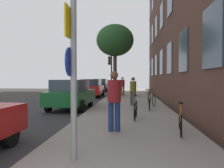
% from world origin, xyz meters
% --- Properties ---
extents(ground_plane, '(41.80, 41.80, 0.00)m').
position_xyz_m(ground_plane, '(-2.40, 15.00, 0.00)').
color(ground_plane, '#332D28').
extents(road_asphalt, '(7.00, 38.00, 0.01)m').
position_xyz_m(road_asphalt, '(-4.50, 15.00, 0.01)').
color(road_asphalt, '#2D2D30').
rests_on(road_asphalt, ground).
extents(sidewalk, '(4.20, 38.00, 0.12)m').
position_xyz_m(sidewalk, '(1.10, 15.00, 0.06)').
color(sidewalk, gray).
rests_on(sidewalk, ground).
extents(sign_post, '(0.16, 0.60, 3.16)m').
position_xyz_m(sign_post, '(0.01, 3.25, 1.92)').
color(sign_post, gray).
rests_on(sign_post, sidewalk).
extents(traffic_light, '(0.43, 0.24, 3.70)m').
position_xyz_m(traffic_light, '(-0.78, 20.60, 2.65)').
color(traffic_light, black).
rests_on(traffic_light, sidewalk).
extents(tree_near, '(3.52, 3.52, 6.67)m').
position_xyz_m(tree_near, '(-0.35, 20.69, 5.26)').
color(tree_near, '#4C3823').
rests_on(tree_near, sidewalk).
extents(bicycle_0, '(0.46, 1.67, 0.92)m').
position_xyz_m(bicycle_0, '(2.58, 5.67, 0.48)').
color(bicycle_0, black).
rests_on(bicycle_0, sidewalk).
extents(bicycle_1, '(0.42, 1.64, 0.97)m').
position_xyz_m(bicycle_1, '(1.33, 7.85, 0.50)').
color(bicycle_1, black).
rests_on(bicycle_1, sidewalk).
extents(bicycle_2, '(0.42, 1.59, 0.90)m').
position_xyz_m(bicycle_2, '(2.07, 10.63, 0.47)').
color(bicycle_2, black).
rests_on(bicycle_2, sidewalk).
extents(bicycle_3, '(0.44, 1.75, 0.97)m').
position_xyz_m(bicycle_3, '(2.35, 12.39, 0.50)').
color(bicycle_3, black).
rests_on(bicycle_3, sidewalk).
extents(pedestrian_0, '(0.48, 0.48, 1.80)m').
position_xyz_m(pedestrian_0, '(0.65, 5.71, 1.15)').
color(pedestrian_0, navy).
rests_on(pedestrian_0, sidewalk).
extents(pedestrian_1, '(0.41, 0.41, 1.66)m').
position_xyz_m(pedestrian_1, '(1.28, 12.39, 1.07)').
color(pedestrian_1, '#4C4742').
rests_on(pedestrian_1, sidewalk).
extents(pedestrian_2, '(0.45, 0.45, 1.71)m').
position_xyz_m(pedestrian_2, '(0.39, 19.92, 1.10)').
color(pedestrian_2, olive).
rests_on(pedestrian_2, sidewalk).
extents(car_1, '(2.05, 4.03, 1.62)m').
position_xyz_m(car_1, '(-2.13, 11.28, 0.84)').
color(car_1, '#19662D').
rests_on(car_1, road_asphalt).
extents(car_2, '(1.99, 4.30, 1.62)m').
position_xyz_m(car_2, '(-2.41, 19.61, 0.84)').
color(car_2, red).
rests_on(car_2, road_asphalt).
extents(car_3, '(1.81, 3.98, 1.62)m').
position_xyz_m(car_3, '(-2.66, 27.95, 0.84)').
color(car_3, black).
rests_on(car_3, road_asphalt).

